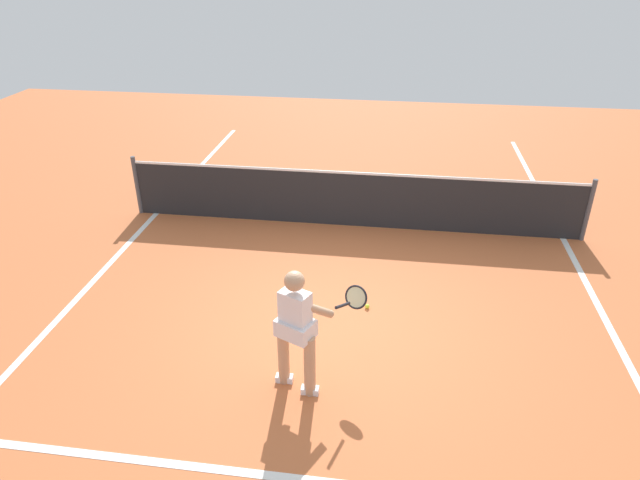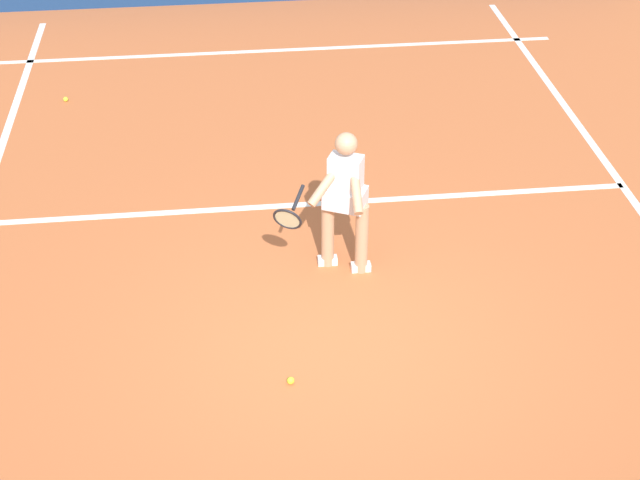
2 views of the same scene
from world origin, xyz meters
TOP-DOWN VIEW (x-y plane):
  - ground_plane at (0.00, 0.00)m, footprint 24.43×24.43m
  - baseline_marking at (0.00, -6.90)m, footprint 8.39×0.10m
  - service_line_marking at (0.00, -2.49)m, footprint 7.39×0.10m
  - tennis_player at (-0.22, -1.22)m, footprint 1.03×0.83m
  - tennis_ball_near at (0.46, 0.44)m, footprint 0.07×0.07m
  - tennis_ball_mid at (3.03, -5.48)m, footprint 0.07×0.07m

SIDE VIEW (x-z plane):
  - ground_plane at x=0.00m, z-range 0.00..0.00m
  - baseline_marking at x=0.00m, z-range 0.00..0.01m
  - service_line_marking at x=0.00m, z-range 0.00..0.01m
  - tennis_ball_near at x=0.46m, z-range 0.00..0.07m
  - tennis_ball_mid at x=3.03m, z-range 0.00..0.07m
  - tennis_player at x=-0.22m, z-range 0.07..1.62m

